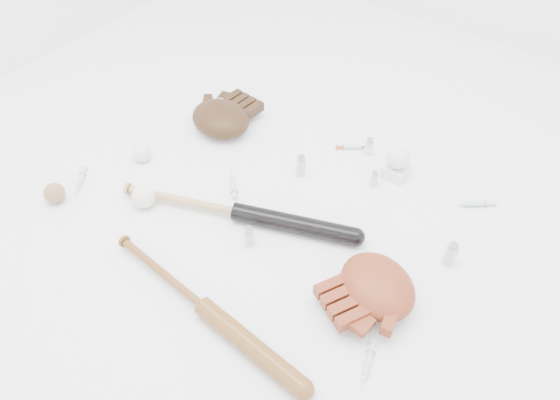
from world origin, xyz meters
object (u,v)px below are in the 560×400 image
Objects in this scene: bat_wood at (204,307)px; glove_dark at (221,118)px; pedestal at (396,171)px; bat_dark at (236,212)px.

bat_wood is 2.71× the size of glove_dark.
glove_dark is at bearing -166.93° from pedestal.
bat_dark is at bearing -124.07° from pedestal.
pedestal is at bearing 36.10° from bat_dark.
glove_dark is (-0.50, 0.68, 0.02)m from bat_wood.
bat_wood is at bearing -47.94° from glove_dark.
bat_dark reaches higher than bat_wood.
glove_dark is at bearing 116.13° from bat_dark.
glove_dark is at bearing 132.34° from bat_wood.
pedestal is (0.33, 0.50, -0.01)m from bat_dark.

